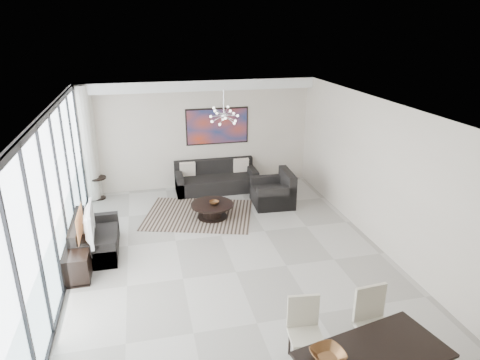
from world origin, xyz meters
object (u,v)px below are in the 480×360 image
object	(u,v)px
coffee_table	(212,210)
dining_table	(373,359)
sofa_main	(216,181)
television	(85,224)
tv_console	(80,252)

from	to	relation	value
coffee_table	dining_table	size ratio (longest dim) A/B	0.52
sofa_main	television	xyz separation A→B (m)	(-2.97, -3.12, 0.54)
television	dining_table	distance (m)	5.37
tv_console	dining_table	xyz separation A→B (m)	(3.68, -4.04, 0.38)
sofa_main	dining_table	distance (m)	7.20
coffee_table	television	distance (m)	3.01
tv_console	television	distance (m)	0.58
coffee_table	dining_table	world-z (taller)	dining_table
sofa_main	tv_console	size ratio (longest dim) A/B	1.32
sofa_main	television	distance (m)	4.34
dining_table	sofa_main	bearing A→B (deg)	94.40
television	dining_table	size ratio (longest dim) A/B	0.56
television	sofa_main	bearing A→B (deg)	-47.21
tv_console	television	size ratio (longest dim) A/B	1.56
coffee_table	sofa_main	bearing A→B (deg)	76.89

